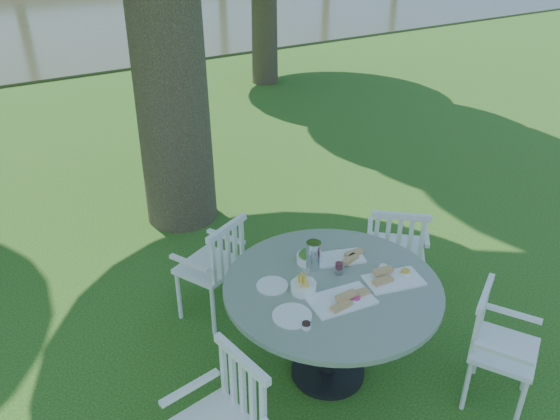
% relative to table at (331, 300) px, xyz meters
% --- Properties ---
extents(ground, '(140.00, 140.00, 0.00)m').
position_rel_table_xyz_m(ground, '(0.28, 0.90, -0.70)').
color(ground, '#18410D').
rests_on(ground, ground).
extents(table, '(1.53, 1.53, 0.84)m').
position_rel_table_xyz_m(table, '(0.00, 0.00, 0.00)').
color(table, black).
rests_on(table, ground).
extents(chair_ne, '(0.66, 0.66, 0.96)m').
position_rel_table_xyz_m(chair_ne, '(1.05, 0.41, -0.14)').
color(chair_ne, white).
rests_on(chair_ne, ground).
extents(chair_nw, '(0.62, 0.61, 0.95)m').
position_rel_table_xyz_m(chair_nw, '(-0.37, 1.05, -0.14)').
color(chair_nw, white).
rests_on(chair_nw, ground).
extents(chair_sw, '(0.51, 0.53, 0.95)m').
position_rel_table_xyz_m(chair_sw, '(-1.05, -0.39, -0.14)').
color(chair_sw, white).
rests_on(chair_sw, ground).
extents(chair_se, '(0.60, 0.59, 0.90)m').
position_rel_table_xyz_m(chair_se, '(0.81, -0.78, -0.17)').
color(chair_se, white).
rests_on(chair_se, ground).
extents(tableware, '(1.17, 0.78, 0.22)m').
position_rel_table_xyz_m(tableware, '(-0.01, 0.07, 0.18)').
color(tableware, white).
rests_on(tableware, table).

